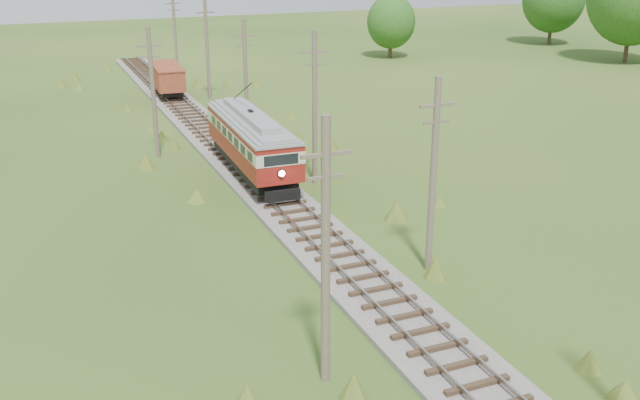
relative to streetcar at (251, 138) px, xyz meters
name	(u,v)px	position (x,y,z in m)	size (l,w,h in m)	color
railbed_main	(249,172)	(0.00, 0.77, -2.36)	(3.60, 96.00, 0.57)	#605B54
streetcar	(251,138)	(0.00, 0.00, 0.00)	(3.15, 11.99, 5.45)	black
gondola	(167,77)	(0.00, 25.71, -0.68)	(2.84, 7.46, 2.43)	black
gravel_pile	(239,105)	(4.38, 17.58, -1.99)	(3.31, 3.51, 1.20)	gray
utility_pole_r_2	(433,175)	(3.30, -15.23, 1.87)	(1.60, 0.30, 8.60)	brown
utility_pole_r_3	(315,107)	(3.20, -2.23, 2.07)	(1.60, 0.30, 9.00)	brown
utility_pole_r_4	(246,75)	(3.00, 10.77, 1.77)	(1.60, 0.30, 8.40)	brown
utility_pole_r_5	(207,48)	(3.40, 23.77, 2.02)	(1.60, 0.30, 8.90)	brown
utility_pole_r_6	(175,33)	(3.20, 36.77, 1.92)	(1.60, 0.30, 8.70)	brown
utility_pole_l_a	(326,253)	(-4.20, -21.23, 2.07)	(1.60, 0.30, 9.00)	brown
utility_pole_l_b	(153,92)	(-4.50, 6.77, 1.87)	(1.60, 0.30, 8.60)	brown
tree_mid_b	(391,22)	(30.00, 38.77, 1.78)	(5.88, 5.88, 7.57)	#38281C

